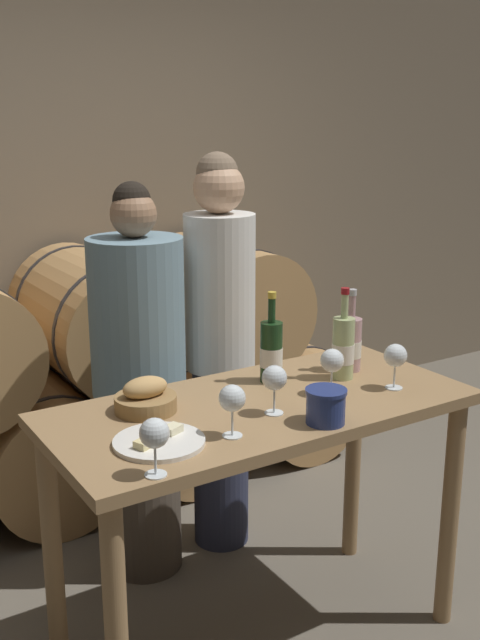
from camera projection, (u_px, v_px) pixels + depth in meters
name	position (u px, v px, depth m)	size (l,w,h in m)	color
ground_plane	(259.00, 640.00, 2.68)	(10.00, 10.00, 0.00)	#665E51
stone_wall_back	(49.00, 160.00, 3.89)	(10.00, 0.12, 3.20)	#7F705B
barrel_stack	(100.00, 381.00, 3.71)	(2.72, 0.88, 1.20)	tan
tasting_table	(261.00, 444.00, 2.49)	(1.41, 0.65, 0.91)	#99754C
person_left	(140.00, 385.00, 2.94)	(0.37, 0.37, 1.59)	#4C4238
person_right	(220.00, 349.00, 3.11)	(0.29, 0.29, 1.69)	#2D334C
wine_bottle_red	(271.00, 351.00, 2.62)	(0.08, 0.08, 0.32)	#193819
wine_bottle_white	(343.00, 348.00, 2.65)	(0.08, 0.08, 0.33)	#ADBC7F
wine_bottle_rose	(351.00, 344.00, 2.74)	(0.08, 0.08, 0.31)	#BC8E93
blue_crock	(326.00, 404.00, 2.27)	(0.13, 0.13, 0.11)	navy
bread_basket	(146.00, 398.00, 2.36)	(0.20, 0.20, 0.11)	olive
cheese_plate	(159.00, 441.00, 2.13)	(0.27, 0.27, 0.04)	white
wine_glass_far_left	(154.00, 434.00, 1.92)	(0.08, 0.08, 0.16)	white
wine_glass_left	(232.00, 399.00, 2.16)	(0.08, 0.08, 0.16)	white
wine_glass_center	(274.00, 379.00, 2.33)	(0.08, 0.08, 0.16)	white
wine_glass_right	(332.00, 362.00, 2.49)	(0.08, 0.08, 0.16)	white
wine_glass_far_right	(395.00, 356.00, 2.54)	(0.08, 0.08, 0.16)	white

